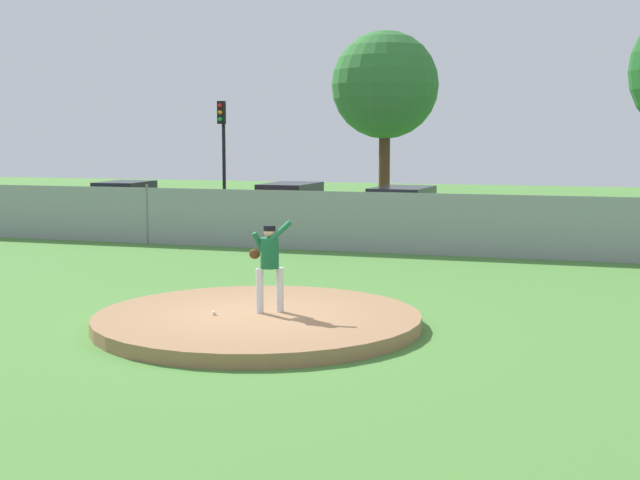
{
  "coord_description": "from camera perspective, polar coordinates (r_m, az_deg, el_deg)",
  "views": [
    {
      "loc": [
        5.48,
        -13.85,
        3.3
      ],
      "look_at": [
        0.59,
        1.73,
        1.35
      ],
      "focal_mm": 48.84,
      "sensor_mm": 36.0,
      "label": 1
    }
  ],
  "objects": [
    {
      "name": "pitcher_youth",
      "position": [
        15.15,
        -3.35,
        -1.24
      ],
      "size": [
        0.79,
        0.33,
        1.62
      ],
      "color": "silver",
      "rests_on": "pitchers_mound"
    },
    {
      "name": "parked_car_red",
      "position": [
        29.99,
        -1.95,
        2.06
      ],
      "size": [
        1.86,
        4.7,
        1.7
      ],
      "color": "#A81919",
      "rests_on": "ground_plane"
    },
    {
      "name": "asphalt_strip",
      "position": [
        29.07,
        6.43,
        0.27
      ],
      "size": [
        44.0,
        7.0,
        0.01
      ],
      "primitive_type": "cube",
      "color": "#2B2B2D",
      "rests_on": "ground_plane"
    },
    {
      "name": "pitchers_mound",
      "position": [
        15.23,
        -4.1,
        -5.26
      ],
      "size": [
        5.69,
        5.69,
        0.24
      ],
      "primitive_type": "cylinder",
      "color": "#99704C",
      "rests_on": "ground_plane"
    },
    {
      "name": "tree_leaning_west",
      "position": [
        36.03,
        4.28,
        10.05
      ],
      "size": [
        4.37,
        4.37,
        7.56
      ],
      "color": "#4C331E",
      "rests_on": "ground_plane"
    },
    {
      "name": "parked_car_teal",
      "position": [
        32.9,
        -12.64,
        2.27
      ],
      "size": [
        1.97,
        4.19,
        1.64
      ],
      "color": "#146066",
      "rests_on": "ground_plane"
    },
    {
      "name": "parked_car_white",
      "position": [
        29.1,
        5.39,
        1.82
      ],
      "size": [
        2.15,
        4.83,
        1.62
      ],
      "color": "silver",
      "rests_on": "ground_plane"
    },
    {
      "name": "baseball",
      "position": [
        15.16,
        -6.95,
        -4.76
      ],
      "size": [
        0.07,
        0.07,
        0.07
      ],
      "primitive_type": "sphere",
      "color": "white",
      "rests_on": "pitchers_mound"
    },
    {
      "name": "ground_plane",
      "position": [
        20.86,
        1.96,
        -2.29
      ],
      "size": [
        80.0,
        80.0,
        0.0
      ],
      "primitive_type": "plane",
      "color": "#4C8438"
    },
    {
      "name": "chainlink_fence",
      "position": [
        24.6,
        4.45,
        1.12
      ],
      "size": [
        37.93,
        0.07,
        1.83
      ],
      "color": "gray",
      "rests_on": "ground_plane"
    },
    {
      "name": "traffic_cone_orange",
      "position": [
        31.39,
        -9.8,
        1.17
      ],
      "size": [
        0.4,
        0.4,
        0.55
      ],
      "color": "orange",
      "rests_on": "asphalt_strip"
    },
    {
      "name": "traffic_light_near",
      "position": [
        35.1,
        -6.39,
        6.63
      ],
      "size": [
        0.28,
        0.46,
        4.68
      ],
      "color": "black",
      "rests_on": "ground_plane"
    }
  ]
}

